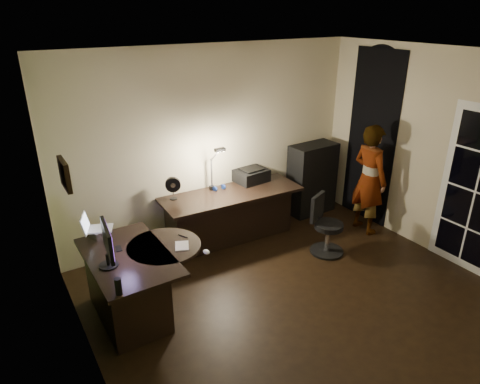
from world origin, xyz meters
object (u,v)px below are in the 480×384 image
desk_left (131,285)px  desk_right (232,217)px  person (369,179)px  monitor (107,252)px  office_chair (329,226)px  cabinet (312,179)px

desk_left → desk_right: bearing=25.1°
desk_left → person: bearing=0.5°
desk_right → person: size_ratio=1.22×
monitor → desk_left: bearing=28.3°
desk_left → monitor: (-0.22, -0.09, 0.53)m
office_chair → person: person is taller
person → office_chair: bearing=104.9°
desk_right → cabinet: size_ratio=1.73×
cabinet → desk_left: bearing=-166.0°
desk_right → monitor: bearing=-152.3°
desk_right → person: person is taller
office_chair → person: bearing=-11.4°
desk_right → office_chair: size_ratio=2.42×
cabinet → monitor: 3.74m
cabinet → office_chair: bearing=-122.5°
desk_left → desk_right: 1.95m
cabinet → office_chair: cabinet is taller
desk_right → monitor: (-1.98, -0.93, 0.54)m
office_chair → desk_left: bearing=153.0°
monitor → office_chair: monitor is taller
desk_right → cabinet: bearing=7.7°
desk_left → monitor: size_ratio=2.68×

